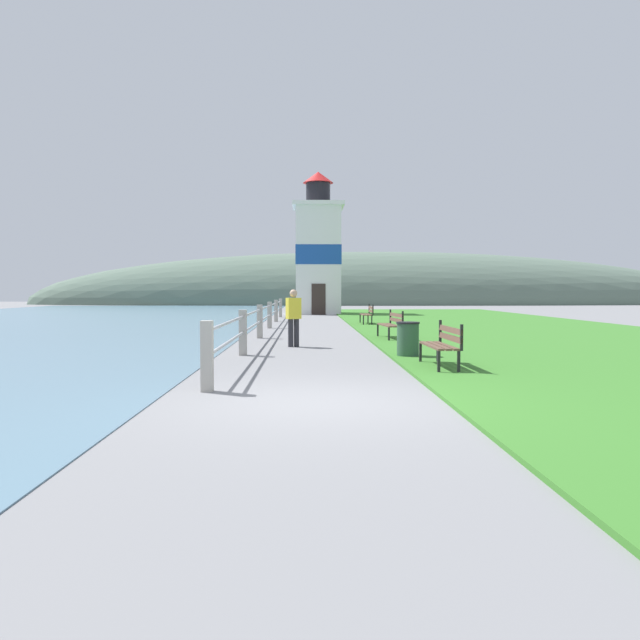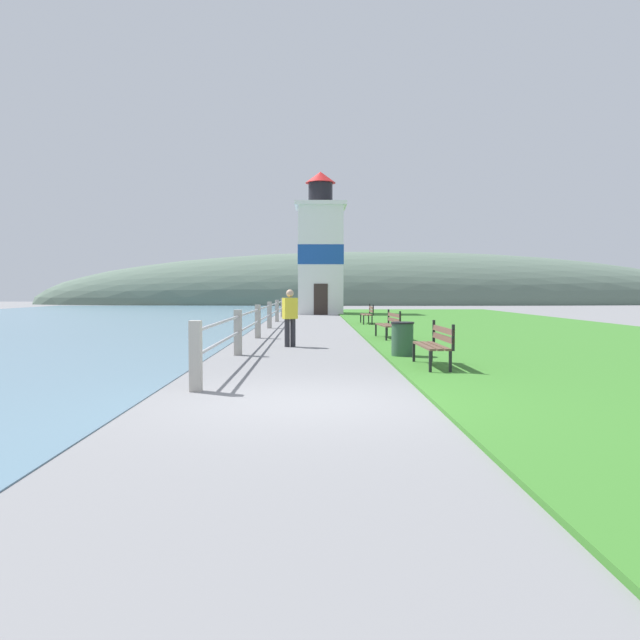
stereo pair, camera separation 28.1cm
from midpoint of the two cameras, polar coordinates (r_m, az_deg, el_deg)
ground_plane at (r=8.75m, az=-1.19°, el=-7.57°), size 160.00×160.00×0.00m
grass_verge at (r=26.33m, az=15.98°, el=-0.73°), size 12.00×49.48×0.06m
seawall_railing at (r=23.21m, az=-5.37°, el=0.43°), size 0.18×27.22×1.10m
park_bench_near at (r=12.54m, az=10.54°, el=-2.02°), size 0.50×1.76×0.94m
park_bench_midway at (r=19.77m, az=6.17°, el=-0.27°), size 0.61×1.88×0.94m
park_bench_far at (r=28.38m, az=4.11°, el=0.64°), size 0.47×1.76×0.94m
lighthouse at (r=41.63m, az=-0.37°, el=6.21°), size 3.37×3.37×9.41m
person_strolling at (r=17.27m, az=-2.90°, el=0.39°), size 0.44×0.36×1.59m
trash_bin at (r=14.48m, az=7.49°, el=-1.82°), size 0.54×0.54×0.84m
distant_hillside at (r=72.06m, az=5.15°, el=1.46°), size 80.00×16.00×12.00m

